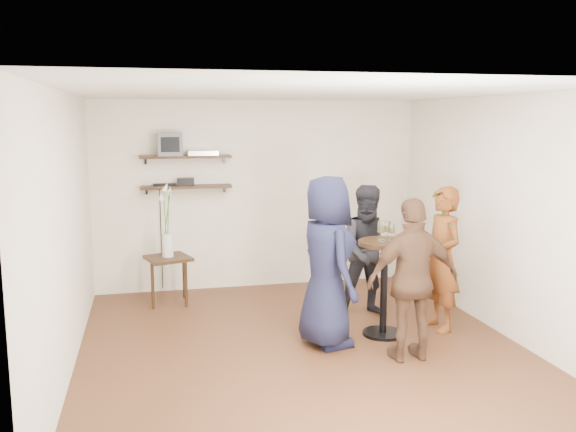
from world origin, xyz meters
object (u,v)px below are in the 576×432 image
(dvd_deck, at_px, (203,153))
(person_dark, at_px, (370,251))
(crt_monitor, at_px, (170,144))
(person_plaid, at_px, (442,259))
(person_brown, at_px, (413,280))
(radio, at_px, (186,182))
(side_table, at_px, (168,264))
(drinks_table, at_px, (384,275))
(person_navy, at_px, (327,262))

(dvd_deck, relative_size, person_dark, 0.25)
(crt_monitor, xyz_separation_m, person_plaid, (2.86, -2.13, -1.21))
(person_dark, bearing_deg, person_plaid, -39.19)
(person_plaid, relative_size, person_brown, 1.01)
(radio, relative_size, side_table, 0.34)
(dvd_deck, xyz_separation_m, side_table, (-0.51, -0.47, -1.39))
(radio, xyz_separation_m, person_plaid, (2.67, -2.13, -0.71))
(crt_monitor, xyz_separation_m, person_brown, (2.18, -2.88, -1.22))
(dvd_deck, height_order, radio, dvd_deck)
(drinks_table, xyz_separation_m, person_brown, (0.01, -0.70, 0.13))
(radio, height_order, person_dark, person_dark)
(person_plaid, relative_size, person_dark, 1.03)
(person_dark, bearing_deg, crt_monitor, 154.56)
(dvd_deck, bearing_deg, person_dark, -39.12)
(side_table, xyz_separation_m, person_brown, (2.26, -2.41, 0.29))
(radio, distance_m, drinks_table, 3.05)
(drinks_table, height_order, person_dark, person_dark)
(side_table, distance_m, drinks_table, 2.82)
(side_table, bearing_deg, crt_monitor, 80.26)
(side_table, bearing_deg, person_dark, -23.55)
(person_dark, xyz_separation_m, person_navy, (-0.78, -0.82, 0.10))
(side_table, relative_size, person_dark, 0.41)
(crt_monitor, bearing_deg, dvd_deck, 0.00)
(person_navy, relative_size, person_brown, 1.11)
(drinks_table, relative_size, person_brown, 0.66)
(drinks_table, distance_m, person_plaid, 0.71)
(crt_monitor, xyz_separation_m, dvd_deck, (0.43, 0.00, -0.12))
(dvd_deck, bearing_deg, crt_monitor, 180.00)
(side_table, bearing_deg, person_plaid, -29.56)
(dvd_deck, height_order, person_dark, dvd_deck)
(dvd_deck, xyz_separation_m, person_plaid, (2.43, -2.13, -1.09))
(side_table, bearing_deg, drinks_table, -37.38)
(person_brown, bearing_deg, drinks_table, -90.00)
(drinks_table, xyz_separation_m, person_plaid, (0.70, 0.05, 0.13))
(side_table, height_order, person_brown, person_brown)
(person_navy, bearing_deg, crt_monitor, 22.21)
(dvd_deck, bearing_deg, radio, 180.00)
(drinks_table, distance_m, person_navy, 0.73)
(crt_monitor, bearing_deg, person_plaid, -36.75)
(person_navy, height_order, person_brown, person_navy)
(crt_monitor, bearing_deg, radio, 0.00)
(radio, xyz_separation_m, drinks_table, (1.97, -2.18, -0.84))
(drinks_table, height_order, person_navy, person_navy)
(drinks_table, bearing_deg, radio, 132.07)
(dvd_deck, distance_m, side_table, 1.55)
(drinks_table, xyz_separation_m, person_navy, (-0.69, -0.13, 0.21))
(person_plaid, bearing_deg, dvd_deck, -134.99)
(person_dark, bearing_deg, radio, 152.16)
(person_dark, distance_m, person_navy, 1.14)
(person_plaid, bearing_deg, person_dark, -140.81)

